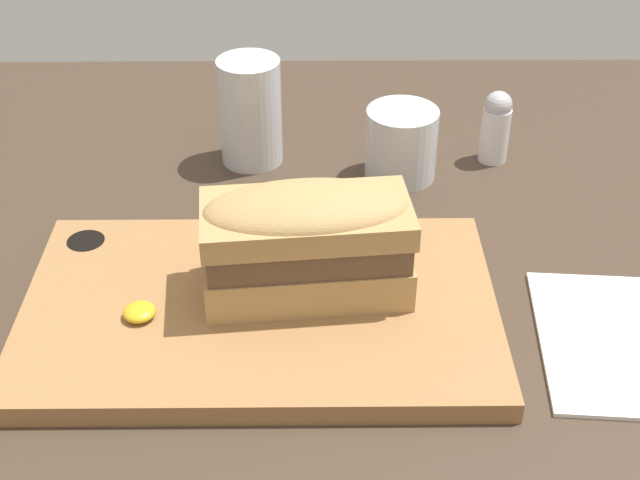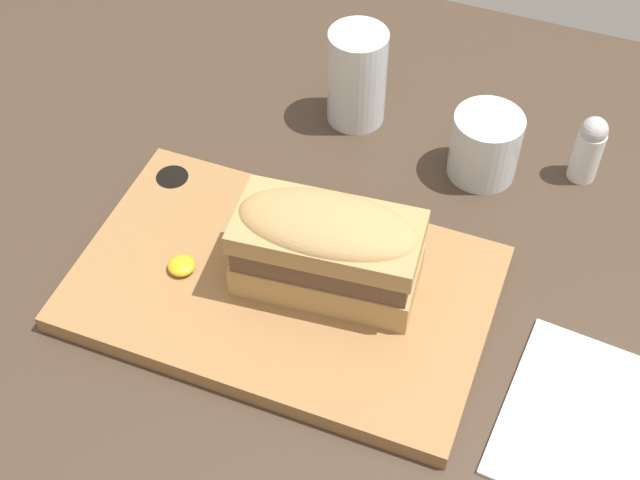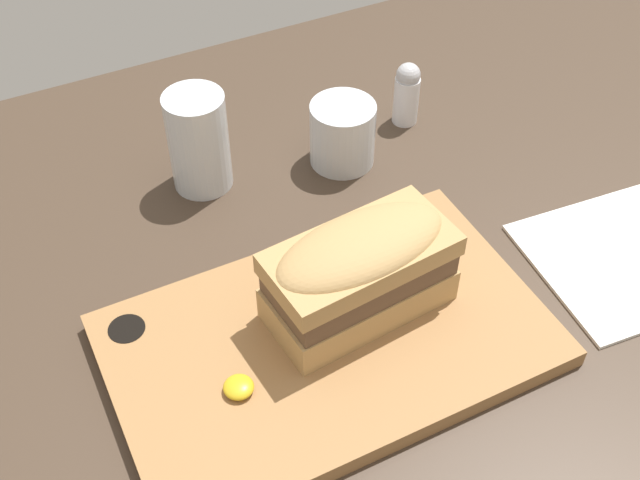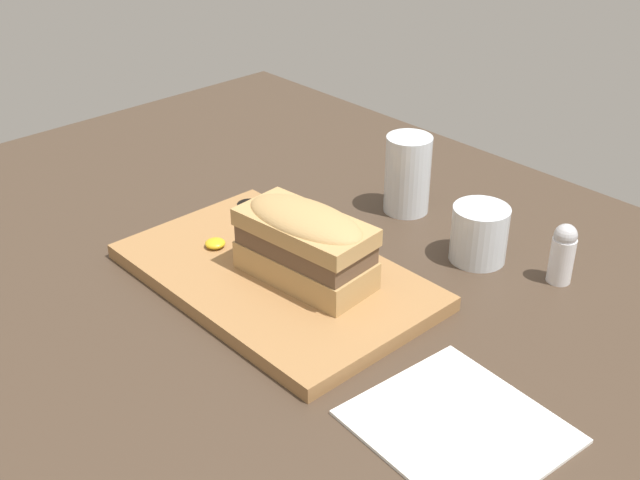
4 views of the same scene
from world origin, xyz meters
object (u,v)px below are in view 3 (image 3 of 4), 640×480
wine_glass (342,136)px  napkin (626,258)px  sandwich (360,269)px  salt_shaker (407,93)px  water_glass (199,147)px  serving_board (327,340)px

wine_glass → napkin: (18.34, -26.71, -3.29)cm
sandwich → salt_shaker: sandwich is taller
wine_glass → salt_shaker: bearing=17.3°
water_glass → napkin: 45.61cm
salt_shaker → sandwich: bearing=-128.8°
water_glass → salt_shaker: bearing=-0.7°
serving_board → sandwich: sandwich is taller
sandwich → napkin: bearing=-10.7°
napkin → water_glass: bearing=138.3°
salt_shaker → napkin: bearing=-74.8°
napkin → salt_shaker: 31.21cm
serving_board → sandwich: bearing=21.3°
water_glass → sandwich: bearing=-76.6°
sandwich → water_glass: same height
sandwich → water_glass: bearing=103.4°
serving_board → sandwich: 7.39cm
water_glass → napkin: bearing=-41.7°
wine_glass → salt_shaker: salt_shaker is taller
sandwich → salt_shaker: size_ratio=2.20×
water_glass → salt_shaker: water_glass is taller
serving_board → napkin: (31.89, -3.73, -0.74)cm
water_glass → napkin: water_glass is taller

